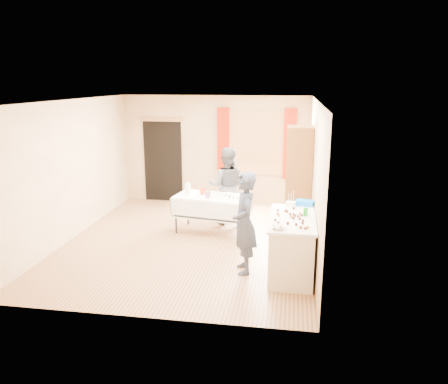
% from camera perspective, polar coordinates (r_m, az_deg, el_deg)
% --- Properties ---
extents(floor, '(4.50, 5.50, 0.02)m').
position_cam_1_polar(floor, '(8.30, -4.52, -6.49)').
color(floor, '#9E7047').
rests_on(floor, ground).
extents(ceiling, '(4.50, 5.50, 0.02)m').
position_cam_1_polar(ceiling, '(7.76, -4.91, 11.89)').
color(ceiling, white).
rests_on(ceiling, floor).
extents(wall_back, '(4.50, 0.02, 2.60)m').
position_cam_1_polar(wall_back, '(10.59, -1.19, 5.48)').
color(wall_back, tan).
rests_on(wall_back, floor).
extents(wall_front, '(4.50, 0.02, 2.60)m').
position_cam_1_polar(wall_front, '(5.38, -11.63, -3.72)').
color(wall_front, tan).
rests_on(wall_front, floor).
extents(wall_left, '(0.02, 5.50, 2.60)m').
position_cam_1_polar(wall_left, '(8.74, -19.29, 2.75)').
color(wall_left, tan).
rests_on(wall_left, floor).
extents(wall_right, '(0.02, 5.50, 2.60)m').
position_cam_1_polar(wall_right, '(7.72, 11.83, 1.80)').
color(wall_right, tan).
rests_on(wall_right, floor).
extents(window_frame, '(1.32, 0.06, 1.52)m').
position_cam_1_polar(window_frame, '(10.39, 4.23, 6.38)').
color(window_frame, olive).
rests_on(window_frame, wall_back).
extents(window_pane, '(1.20, 0.02, 1.40)m').
position_cam_1_polar(window_pane, '(10.37, 4.23, 6.37)').
color(window_pane, white).
rests_on(window_pane, wall_back).
extents(curtain_left, '(0.28, 0.06, 1.65)m').
position_cam_1_polar(curtain_left, '(10.43, -0.09, 6.46)').
color(curtain_left, '#8F1705').
rests_on(curtain_left, wall_back).
extents(curtain_right, '(0.28, 0.06, 1.65)m').
position_cam_1_polar(curtain_right, '(10.30, 8.56, 6.20)').
color(curtain_right, '#8F1705').
rests_on(curtain_right, wall_back).
extents(doorway, '(0.95, 0.04, 2.00)m').
position_cam_1_polar(doorway, '(10.91, -7.97, 4.01)').
color(doorway, black).
rests_on(doorway, floor).
extents(door_lintel, '(1.05, 0.06, 0.08)m').
position_cam_1_polar(door_lintel, '(10.75, -8.20, 9.34)').
color(door_lintel, olive).
rests_on(door_lintel, wall_back).
extents(cabinet, '(0.50, 0.60, 2.09)m').
position_cam_1_polar(cabinet, '(8.66, 9.70, 1.54)').
color(cabinet, brown).
rests_on(cabinet, floor).
extents(counter, '(0.70, 1.47, 0.91)m').
position_cam_1_polar(counter, '(6.90, 8.78, -6.93)').
color(counter, beige).
rests_on(counter, floor).
extents(party_table, '(1.56, 0.98, 0.75)m').
position_cam_1_polar(party_table, '(8.61, -1.56, -2.46)').
color(party_table, black).
rests_on(party_table, floor).
extents(chair, '(0.40, 0.40, 0.92)m').
position_cam_1_polar(chair, '(9.67, 0.57, -1.61)').
color(chair, black).
rests_on(chair, floor).
extents(girl, '(0.78, 0.67, 1.61)m').
position_cam_1_polar(girl, '(6.76, 2.70, -4.06)').
color(girl, '#242B3E').
rests_on(girl, floor).
extents(woman, '(0.83, 0.67, 1.61)m').
position_cam_1_polar(woman, '(9.09, 0.38, 0.81)').
color(woman, black).
rests_on(woman, floor).
extents(soda_can, '(0.08, 0.08, 0.12)m').
position_cam_1_polar(soda_can, '(6.85, 10.60, -2.60)').
color(soda_can, '#168721').
rests_on(soda_can, counter).
extents(mixing_bowl, '(0.31, 0.31, 0.05)m').
position_cam_1_polar(mixing_bowl, '(6.21, 7.10, -4.59)').
color(mixing_bowl, white).
rests_on(mixing_bowl, counter).
extents(foam_block, '(0.17, 0.14, 0.08)m').
position_cam_1_polar(foam_block, '(7.32, 8.72, -1.57)').
color(foam_block, white).
rests_on(foam_block, counter).
extents(blue_basket, '(0.34, 0.26, 0.08)m').
position_cam_1_polar(blue_basket, '(7.44, 10.53, -1.40)').
color(blue_basket, '#0772E7').
rests_on(blue_basket, counter).
extents(pitcher, '(0.14, 0.14, 0.22)m').
position_cam_1_polar(pitcher, '(8.60, -4.72, 0.33)').
color(pitcher, silver).
rests_on(pitcher, party_table).
extents(cup_red, '(0.20, 0.20, 0.11)m').
position_cam_1_polar(cup_red, '(8.64, -2.81, 0.05)').
color(cup_red, red).
rests_on(cup_red, party_table).
extents(cup_rainbow, '(0.24, 0.24, 0.12)m').
position_cam_1_polar(cup_rainbow, '(8.37, -2.11, -0.37)').
color(cup_rainbow, red).
rests_on(cup_rainbow, party_table).
extents(small_bowl, '(0.26, 0.26, 0.05)m').
position_cam_1_polar(small_bowl, '(8.54, 0.51, -0.30)').
color(small_bowl, white).
rests_on(small_bowl, party_table).
extents(pastry_tray, '(0.30, 0.22, 0.02)m').
position_cam_1_polar(pastry_tray, '(8.28, 1.28, -0.88)').
color(pastry_tray, white).
rests_on(pastry_tray, party_table).
extents(bottle, '(0.15, 0.15, 0.19)m').
position_cam_1_polar(bottle, '(8.87, -4.80, 0.66)').
color(bottle, white).
rests_on(bottle, party_table).
extents(cake_balls, '(0.51, 1.08, 0.04)m').
position_cam_1_polar(cake_balls, '(6.65, 8.93, -3.40)').
color(cake_balls, '#3F2314').
rests_on(cake_balls, counter).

